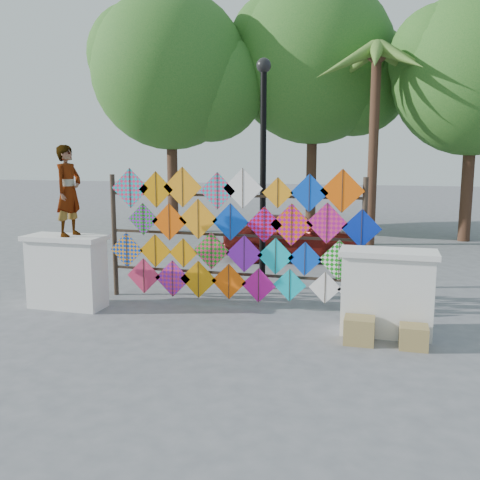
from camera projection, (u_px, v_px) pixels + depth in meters
The scene contains 13 objects.
ground at pixel (218, 316), 8.91m from camera, with size 80.00×80.00×0.00m, color gray.
parapet_left at pixel (67, 271), 9.32m from camera, with size 1.40×0.65×1.28m.
parapet_right at pixel (387, 292), 7.91m from camera, with size 1.40×0.65×1.28m.
kite_rack at pixel (234, 237), 9.39m from camera, with size 4.93×0.24×2.45m.
tree_west at pixel (174, 72), 17.80m from camera, with size 5.85×5.20×8.01m.
tree_mid at pixel (317, 63), 18.46m from camera, with size 6.30×5.60×8.61m.
tree_east at pixel (478, 75), 15.86m from camera, with size 5.40×4.80×7.42m.
palm_tree at pixel (376, 73), 15.16m from camera, with size 3.62×3.62×5.83m.
vendor_woman at pixel (69, 191), 9.07m from camera, with size 0.56×0.37×1.54m, color #99999E.
sedan at pixel (293, 236), 13.58m from camera, with size 1.45×3.60×1.23m, color #5C140F.
lamppost at pixel (263, 153), 10.31m from camera, with size 0.28×0.28×4.46m.
cardboard_box_near at pixel (359, 330), 7.61m from camera, with size 0.42×0.38×0.38m, color #A28B4E.
cardboard_box_far at pixel (414, 337), 7.41m from camera, with size 0.38×0.35×0.32m, color #A28B4E.
Camera 1 is at (2.64, -8.19, 2.67)m, focal length 40.00 mm.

